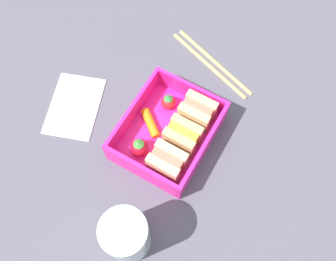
# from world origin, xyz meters

# --- Properties ---
(ground_plane) EXTENTS (1.20, 1.20, 0.02)m
(ground_plane) POSITION_xyz_m (0.00, 0.00, -0.01)
(ground_plane) COLOR #514F5B
(bento_tray) EXTENTS (0.16, 0.13, 0.01)m
(bento_tray) POSITION_xyz_m (0.00, 0.00, 0.01)
(bento_tray) COLOR #F32094
(bento_tray) RESTS_ON ground_plane
(bento_rim) EXTENTS (0.16, 0.13, 0.04)m
(bento_rim) POSITION_xyz_m (0.00, 0.00, 0.03)
(bento_rim) COLOR #F32094
(bento_rim) RESTS_ON bento_tray
(sandwich_left) EXTENTS (0.04, 0.05, 0.04)m
(sandwich_left) POSITION_xyz_m (-0.05, 0.03, 0.03)
(sandwich_left) COLOR #DFC07D
(sandwich_left) RESTS_ON bento_tray
(sandwich_center_left) EXTENTS (0.04, 0.05, 0.04)m
(sandwich_center_left) POSITION_xyz_m (0.00, 0.03, 0.03)
(sandwich_center_left) COLOR tan
(sandwich_center_left) RESTS_ON bento_tray
(sandwich_center) EXTENTS (0.04, 0.05, 0.04)m
(sandwich_center) POSITION_xyz_m (0.05, 0.03, 0.03)
(sandwich_center) COLOR #D5B785
(sandwich_center) RESTS_ON bento_tray
(strawberry_left) EXTENTS (0.02, 0.02, 0.03)m
(strawberry_left) POSITION_xyz_m (-0.05, -0.03, 0.03)
(strawberry_left) COLOR red
(strawberry_left) RESTS_ON bento_tray
(carrot_stick_far_left) EXTENTS (0.04, 0.05, 0.01)m
(carrot_stick_far_left) POSITION_xyz_m (0.00, -0.03, 0.02)
(carrot_stick_far_left) COLOR orange
(carrot_stick_far_left) RESTS_ON bento_tray
(strawberry_far_left) EXTENTS (0.03, 0.03, 0.03)m
(strawberry_far_left) POSITION_xyz_m (0.05, -0.02, 0.03)
(strawberry_far_left) COLOR red
(strawberry_far_left) RESTS_ON bento_tray
(chopstick_pair) EXTENTS (0.08, 0.18, 0.01)m
(chopstick_pair) POSITION_xyz_m (-0.16, -0.00, 0.00)
(chopstick_pair) COLOR tan
(chopstick_pair) RESTS_ON ground_plane
(drinking_glass) EXTENTS (0.06, 0.06, 0.10)m
(drinking_glass) POSITION_xyz_m (0.17, 0.03, 0.05)
(drinking_glass) COLOR silver
(drinking_glass) RESTS_ON ground_plane
(folded_napkin) EXTENTS (0.14, 0.12, 0.00)m
(folded_napkin) POSITION_xyz_m (0.03, -0.17, 0.00)
(folded_napkin) COLOR white
(folded_napkin) RESTS_ON ground_plane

